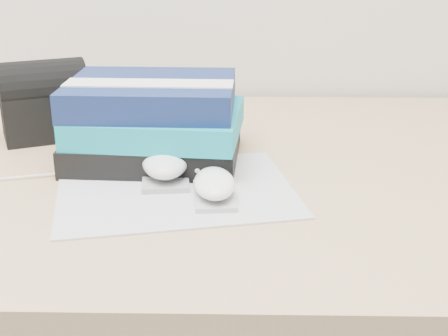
{
  "coord_description": "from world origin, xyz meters",
  "views": [
    {
      "loc": [
        -0.05,
        0.69,
        1.06
      ],
      "look_at": [
        -0.06,
        1.45,
        0.77
      ],
      "focal_mm": 50.0,
      "sensor_mm": 36.0,
      "label": 1
    }
  ],
  "objects_px": {
    "mouse_rear": "(165,164)",
    "book_stack": "(155,121)",
    "mouse_front": "(214,185)",
    "desk": "(261,276)",
    "pouch": "(44,100)"
  },
  "relations": [
    {
      "from": "mouse_rear",
      "to": "mouse_front",
      "type": "xyz_separation_m",
      "value": [
        0.07,
        -0.07,
        -0.0
      ]
    },
    {
      "from": "desk",
      "to": "mouse_rear",
      "type": "relative_size",
      "value": 12.89
    },
    {
      "from": "mouse_rear",
      "to": "book_stack",
      "type": "height_order",
      "value": "book_stack"
    },
    {
      "from": "book_stack",
      "to": "pouch",
      "type": "relative_size",
      "value": 1.62
    },
    {
      "from": "pouch",
      "to": "mouse_rear",
      "type": "bearing_deg",
      "value": -40.42
    },
    {
      "from": "mouse_rear",
      "to": "book_stack",
      "type": "xyz_separation_m",
      "value": [
        -0.02,
        0.08,
        0.04
      ]
    },
    {
      "from": "mouse_rear",
      "to": "book_stack",
      "type": "relative_size",
      "value": 0.46
    },
    {
      "from": "mouse_front",
      "to": "book_stack",
      "type": "xyz_separation_m",
      "value": [
        -0.1,
        0.15,
        0.04
      ]
    },
    {
      "from": "mouse_rear",
      "to": "pouch",
      "type": "relative_size",
      "value": 0.75
    },
    {
      "from": "mouse_rear",
      "to": "pouch",
      "type": "height_order",
      "value": "pouch"
    },
    {
      "from": "book_stack",
      "to": "pouch",
      "type": "bearing_deg",
      "value": 151.83
    },
    {
      "from": "desk",
      "to": "mouse_front",
      "type": "height_order",
      "value": "mouse_front"
    },
    {
      "from": "mouse_rear",
      "to": "mouse_front",
      "type": "bearing_deg",
      "value": -44.07
    },
    {
      "from": "mouse_rear",
      "to": "pouch",
      "type": "distance_m",
      "value": 0.3
    },
    {
      "from": "mouse_front",
      "to": "pouch",
      "type": "xyz_separation_m",
      "value": [
        -0.3,
        0.26,
        0.04
      ]
    }
  ]
}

